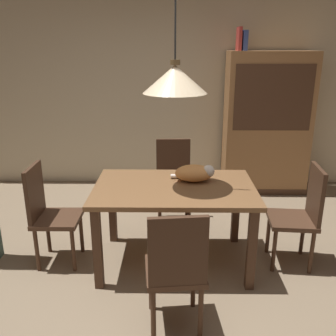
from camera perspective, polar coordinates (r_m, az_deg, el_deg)
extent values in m
plane|color=#847056|center=(3.18, -0.89, -18.74)|extent=(10.00, 10.00, 0.00)
cube|color=beige|center=(5.20, -0.17, 13.24)|extent=(6.40, 0.10, 2.90)
cube|color=brown|center=(3.23, 0.99, -3.14)|extent=(1.40, 0.90, 0.04)
cube|color=#472D1E|center=(3.11, -10.79, -12.14)|extent=(0.07, 0.07, 0.71)
cube|color=#472D1E|center=(3.12, 12.73, -12.20)|extent=(0.07, 0.07, 0.71)
cube|color=#472D1E|center=(3.79, -8.55, -6.18)|extent=(0.07, 0.07, 0.71)
cube|color=#472D1E|center=(3.79, 10.39, -6.24)|extent=(0.07, 0.07, 0.71)
cube|color=#472D1E|center=(2.66, 1.03, -15.56)|extent=(0.44, 0.44, 0.04)
cube|color=#40291B|center=(2.37, 1.55, -12.76)|extent=(0.38, 0.08, 0.48)
cylinder|color=#472D1E|center=(2.94, 3.90, -17.27)|extent=(0.04, 0.04, 0.41)
cylinder|color=#472D1E|center=(2.91, -2.64, -17.63)|extent=(0.04, 0.04, 0.41)
cylinder|color=#472D1E|center=(2.69, 5.04, -21.21)|extent=(0.04, 0.04, 0.41)
cylinder|color=#472D1E|center=(2.66, -2.28, -21.67)|extent=(0.04, 0.04, 0.41)
cube|color=#472D1E|center=(3.52, 18.46, -7.60)|extent=(0.43, 0.43, 0.04)
cube|color=#40291B|center=(3.47, 21.79, -3.71)|extent=(0.07, 0.38, 0.48)
cylinder|color=#472D1E|center=(3.73, 15.16, -9.64)|extent=(0.04, 0.04, 0.41)
cylinder|color=#472D1E|center=(3.45, 16.00, -12.11)|extent=(0.04, 0.04, 0.41)
cylinder|color=#472D1E|center=(3.80, 19.99, -9.61)|extent=(0.04, 0.04, 0.41)
cylinder|color=#472D1E|center=(3.53, 21.23, -12.01)|extent=(0.04, 0.04, 0.41)
cube|color=#472D1E|center=(3.51, -16.60, -7.50)|extent=(0.40, 0.40, 0.04)
cube|color=#40291B|center=(3.47, -19.84, -3.49)|extent=(0.04, 0.38, 0.48)
cylinder|color=#472D1E|center=(3.44, -14.38, -12.13)|extent=(0.04, 0.04, 0.41)
cylinder|color=#472D1E|center=(3.71, -13.19, -9.64)|extent=(0.04, 0.04, 0.41)
cylinder|color=#472D1E|center=(3.53, -19.53, -11.81)|extent=(0.04, 0.04, 0.41)
cylinder|color=#472D1E|center=(3.79, -17.97, -9.42)|extent=(0.04, 0.04, 0.41)
cube|color=#472D1E|center=(4.09, 0.91, -2.94)|extent=(0.42, 0.42, 0.04)
cube|color=#40291B|center=(4.17, 0.80, 1.29)|extent=(0.38, 0.05, 0.48)
cylinder|color=#472D1E|center=(4.03, -1.27, -6.78)|extent=(0.04, 0.04, 0.41)
cylinder|color=#472D1E|center=(4.04, 3.30, -6.70)|extent=(0.04, 0.04, 0.41)
cylinder|color=#472D1E|center=(4.32, -1.34, -4.98)|extent=(0.04, 0.04, 0.41)
cylinder|color=#472D1E|center=(4.33, 2.91, -4.91)|extent=(0.04, 0.04, 0.41)
ellipsoid|color=#E59951|center=(3.33, 4.00, -0.79)|extent=(0.35, 0.23, 0.15)
sphere|color=white|center=(3.31, 6.23, -0.50)|extent=(0.11, 0.11, 0.11)
cylinder|color=white|center=(3.40, 1.92, -1.25)|extent=(0.18, 0.04, 0.04)
cone|color=beige|center=(3.02, 1.09, 13.51)|extent=(0.52, 0.52, 0.22)
cylinder|color=#513D23|center=(3.01, 1.10, 15.97)|extent=(0.08, 0.08, 0.04)
cube|color=olive|center=(5.11, 14.94, 6.57)|extent=(1.10, 0.44, 1.85)
cube|color=#472D1E|center=(4.83, 15.93, 10.31)|extent=(0.97, 0.01, 0.81)
cube|color=#472D1E|center=(5.35, 14.17, -2.74)|extent=(1.12, 0.45, 0.08)
cube|color=#B73833|center=(4.92, 10.88, 18.93)|extent=(0.04, 0.22, 0.28)
cube|color=#384C93|center=(4.93, 11.62, 18.66)|extent=(0.06, 0.24, 0.24)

